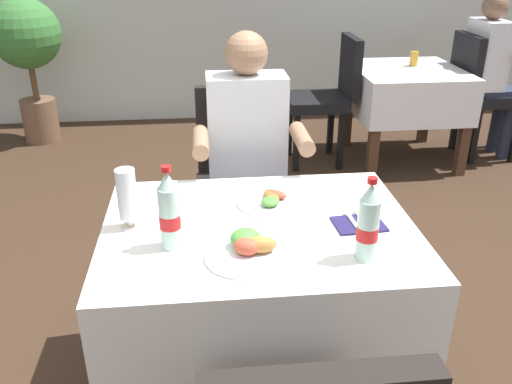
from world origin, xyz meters
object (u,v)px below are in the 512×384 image
object	(u,v)px
chair_far_diner_seat	(241,177)
napkin_cutlery_set	(359,224)
plate_near_camera	(248,248)
background_chair_right	(481,89)
beer_glass_left	(127,198)
seated_diner_far	(248,155)
potted_plant_corner	(28,47)
background_chair_left	(328,93)
background_patron	(491,68)
plate_far_diner	(271,200)
background_dining_table	(406,93)
cola_bottle_secondary	(169,212)
background_table_tumbler	(414,59)
cola_bottle_primary	(368,224)
main_dining_table	(259,268)

from	to	relation	value
chair_far_diner_seat	napkin_cutlery_set	world-z (taller)	chair_far_diner_seat
chair_far_diner_seat	plate_near_camera	distance (m)	1.01
chair_far_diner_seat	background_chair_right	world-z (taller)	same
napkin_cutlery_set	background_chair_right	world-z (taller)	background_chair_right
beer_glass_left	napkin_cutlery_set	world-z (taller)	beer_glass_left
seated_diner_far	plate_near_camera	bearing A→B (deg)	-95.18
seated_diner_far	potted_plant_corner	size ratio (longest dim) A/B	1.05
background_chair_left	background_patron	bearing A→B (deg)	-0.00
plate_far_diner	background_chair_left	xyz separation A→B (m)	(0.72, 2.15, -0.18)
background_dining_table	cola_bottle_secondary	bearing A→B (deg)	-124.72
chair_far_diner_seat	background_patron	bearing A→B (deg)	36.49
seated_diner_far	background_chair_right	world-z (taller)	seated_diner_far
plate_far_diner	beer_glass_left	xyz separation A→B (m)	(-0.50, -0.13, 0.10)
seated_diner_far	background_chair_right	distance (m)	2.56
seated_diner_far	beer_glass_left	size ratio (longest dim) A/B	5.90
cola_bottle_secondary	background_dining_table	distance (m)	2.97
plate_far_diner	background_patron	distance (m)	2.93
chair_far_diner_seat	background_table_tumbler	world-z (taller)	chair_far_diner_seat
plate_near_camera	beer_glass_left	xyz separation A→B (m)	(-0.38, 0.22, 0.08)
plate_far_diner	beer_glass_left	size ratio (longest dim) A/B	1.19
cola_bottle_primary	background_chair_left	xyz separation A→B (m)	(0.48, 2.56, -0.29)
background_dining_table	background_table_tumbler	world-z (taller)	background_table_tumbler
main_dining_table	background_chair_right	world-z (taller)	background_chair_right
main_dining_table	background_table_tumbler	xyz separation A→B (m)	(1.46, 2.41, 0.23)
napkin_cutlery_set	background_table_tumbler	size ratio (longest dim) A/B	1.76
main_dining_table	cola_bottle_secondary	world-z (taller)	cola_bottle_secondary
chair_far_diner_seat	plate_far_diner	world-z (taller)	chair_far_diner_seat
plate_near_camera	cola_bottle_primary	world-z (taller)	cola_bottle_primary
plate_near_camera	background_chair_right	size ratio (longest dim) A/B	0.26
seated_diner_far	beer_glass_left	bearing A→B (deg)	-125.03
plate_far_diner	background_chair_right	world-z (taller)	background_chair_right
background_table_tumbler	background_chair_left	bearing A→B (deg)	-172.09
seated_diner_far	potted_plant_corner	bearing A→B (deg)	124.12
background_dining_table	background_chair_right	xyz separation A→B (m)	(0.61, 0.00, 0.02)
beer_glass_left	background_patron	bearing A→B (deg)	42.59
seated_diner_far	background_dining_table	bearing A→B (deg)	49.96
seated_diner_far	cola_bottle_secondary	world-z (taller)	seated_diner_far
background_patron	background_table_tumbler	distance (m)	0.60
plate_near_camera	background_chair_left	bearing A→B (deg)	71.55
beer_glass_left	background_dining_table	bearing A→B (deg)	51.34
cola_bottle_secondary	background_chair_left	world-z (taller)	cola_bottle_secondary
plate_far_diner	cola_bottle_primary	size ratio (longest dim) A/B	0.93
plate_far_diner	seated_diner_far	bearing A→B (deg)	94.09
seated_diner_far	background_table_tumbler	size ratio (longest dim) A/B	11.45
seated_diner_far	background_chair_left	world-z (taller)	seated_diner_far
napkin_cutlery_set	potted_plant_corner	bearing A→B (deg)	121.83
cola_bottle_primary	background_chair_left	distance (m)	2.62
background_dining_table	background_chair_right	distance (m)	0.61
potted_plant_corner	plate_far_diner	bearing A→B (deg)	-60.44
plate_far_diner	cola_bottle_secondary	bearing A→B (deg)	-142.07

